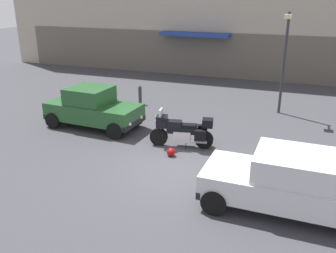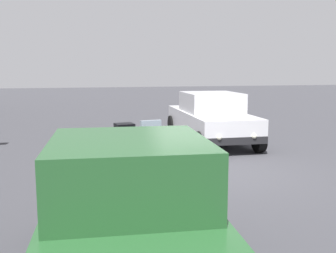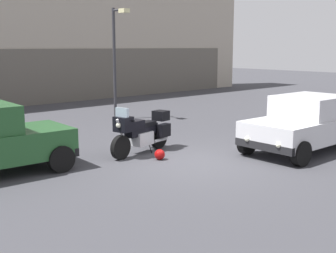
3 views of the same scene
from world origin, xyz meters
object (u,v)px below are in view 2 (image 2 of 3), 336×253
car_hatchback_near (129,216)px  car_sedan_far (211,117)px  motorcycle (137,151)px  helmet (180,173)px

car_hatchback_near → car_sedan_far: car_hatchback_near is taller
motorcycle → car_hatchback_near: bearing=-20.5°
helmet → car_sedan_far: bearing=-27.1°
car_hatchback_near → helmet: bearing=-18.4°
motorcycle → car_hatchback_near: (-4.03, 0.69, 0.19)m
car_sedan_far → car_hatchback_near: bearing=-23.4°
helmet → car_sedan_far: 4.50m
car_hatchback_near → motorcycle: bearing=-6.2°
motorcycle → car_hatchback_near: car_hatchback_near is taller
motorcycle → car_sedan_far: (3.84, -2.91, 0.16)m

